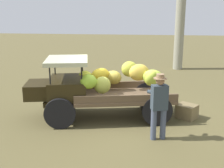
{
  "coord_description": "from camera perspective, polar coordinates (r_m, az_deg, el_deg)",
  "views": [
    {
      "loc": [
        -0.66,
        8.63,
        3.33
      ],
      "look_at": [
        0.38,
        0.04,
        1.08
      ],
      "focal_mm": 46.49,
      "sensor_mm": 36.0,
      "label": 1
    }
  ],
  "objects": [
    {
      "name": "truck",
      "position": [
        8.94,
        -3.35,
        -0.71
      ],
      "size": [
        4.64,
        2.47,
        1.89
      ],
      "rotation": [
        0.0,
        0.0,
        0.2
      ],
      "color": "black",
      "rests_on": "ground"
    },
    {
      "name": "farmer",
      "position": [
        7.51,
        9.25,
        -3.68
      ],
      "size": [
        0.55,
        0.5,
        1.75
      ],
      "rotation": [
        0.0,
        0.0,
        -1.26
      ],
      "color": "#485168",
      "rests_on": "ground"
    },
    {
      "name": "wooden_crate",
      "position": [
        9.39,
        14.49,
        -5.23
      ],
      "size": [
        0.76,
        0.74,
        0.43
      ],
      "primitive_type": "cube",
      "rotation": [
        0.0,
        0.0,
        2.54
      ],
      "color": "olive",
      "rests_on": "ground"
    },
    {
      "name": "ground_plane",
      "position": [
        9.27,
        2.37,
        -6.45
      ],
      "size": [
        60.0,
        60.0,
        0.0
      ],
      "primitive_type": "plane",
      "color": "brown"
    }
  ]
}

